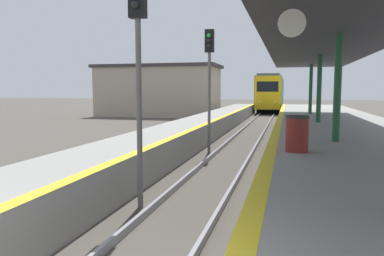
# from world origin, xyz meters

# --- Properties ---
(train) EXTENTS (2.75, 20.85, 4.32)m
(train) POSITION_xyz_m (0.00, 47.06, 2.20)
(train) COLOR black
(train) RESTS_ON ground
(signal_near) EXTENTS (0.36, 0.31, 5.00)m
(signal_near) POSITION_xyz_m (-1.05, 4.88, 3.47)
(signal_near) COLOR #595959
(signal_near) RESTS_ON ground
(signal_mid) EXTENTS (0.36, 0.31, 5.00)m
(signal_mid) POSITION_xyz_m (-1.05, 12.31, 3.47)
(signal_mid) COLOR #595959
(signal_mid) RESTS_ON ground
(station_canopy) EXTENTS (4.73, 27.97, 3.48)m
(station_canopy) POSITION_xyz_m (3.51, 13.04, 4.35)
(station_canopy) COLOR #1E5133
(station_canopy) RESTS_ON platform_right
(trash_bin) EXTENTS (0.60, 0.60, 0.93)m
(trash_bin) POSITION_xyz_m (2.31, 7.26, 1.48)
(trash_bin) COLOR maroon
(trash_bin) RESTS_ON platform_right
(station_building) EXTENTS (12.15, 5.51, 5.02)m
(station_building) POSITION_xyz_m (-10.41, 32.64, 2.52)
(station_building) COLOR tan
(station_building) RESTS_ON ground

